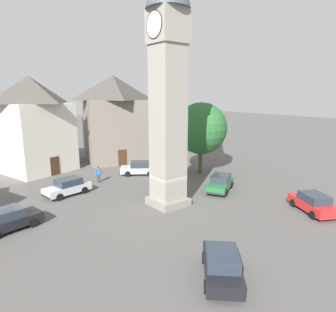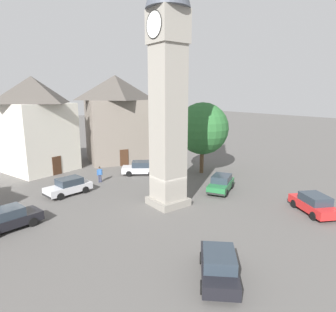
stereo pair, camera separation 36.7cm
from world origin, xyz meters
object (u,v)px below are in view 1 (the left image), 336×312
at_px(car_red_corner, 68,187).
at_px(car_green_alley, 8,220).
at_px(tree, 201,129).
at_px(car_blue_kerb, 220,183).
at_px(building_terrace_right, 114,118).
at_px(car_silver_kerb, 313,203).
at_px(car_white_side, 139,168).
at_px(pedestrian, 98,173).
at_px(clock_tower, 168,41).
at_px(car_black_far, 222,264).
at_px(building_corner_back, 33,124).

bearing_deg(car_red_corner, car_green_alley, -51.44).
height_order(car_green_alley, tree, tree).
bearing_deg(car_blue_kerb, building_terrace_right, -174.95).
xyz_separation_m(car_silver_kerb, car_white_side, (-17.40, -4.77, 0.00)).
relative_size(car_green_alley, pedestrian, 2.59).
relative_size(clock_tower, pedestrian, 12.98).
height_order(car_red_corner, car_black_far, same).
xyz_separation_m(car_black_far, car_green_alley, (-12.44, -7.34, 0.00)).
relative_size(car_red_corner, car_white_side, 1.00).
bearing_deg(pedestrian, car_black_far, -6.54).
relative_size(clock_tower, car_silver_kerb, 4.95).
bearing_deg(clock_tower, building_terrace_right, 165.51).
distance_m(pedestrian, building_terrace_right, 11.43).
distance_m(clock_tower, car_red_corner, 15.35).
distance_m(car_silver_kerb, building_corner_back, 30.25).
height_order(pedestrian, tree, tree).
bearing_deg(pedestrian, clock_tower, 11.72).
bearing_deg(car_green_alley, building_terrace_right, 132.15).
bearing_deg(building_terrace_right, car_silver_kerb, 7.47).
bearing_deg(car_blue_kerb, pedestrian, -140.12).
bearing_deg(car_black_far, building_terrace_right, 162.36).
height_order(clock_tower, car_white_side, clock_tower).
relative_size(car_blue_kerb, car_green_alley, 1.01).
height_order(car_blue_kerb, car_black_far, same).
xyz_separation_m(car_black_far, tree, (-14.97, 13.16, 4.40)).
xyz_separation_m(tree, building_corner_back, (-12.92, -14.69, 0.45)).
xyz_separation_m(car_red_corner, car_white_side, (-1.67, 8.79, 0.00)).
bearing_deg(clock_tower, pedestrian, -168.28).
bearing_deg(building_terrace_right, clock_tower, -14.49).
bearing_deg(building_corner_back, car_blue_kerb, 31.71).
relative_size(car_silver_kerb, car_green_alley, 1.01).
bearing_deg(car_red_corner, clock_tower, 37.37).
height_order(car_blue_kerb, car_red_corner, same).
xyz_separation_m(clock_tower, car_silver_kerb, (8.24, 7.84, -12.10)).
bearing_deg(car_black_far, car_red_corner, -174.32).
bearing_deg(car_red_corner, building_corner_back, 179.15).
relative_size(clock_tower, building_corner_back, 2.00).
xyz_separation_m(car_blue_kerb, car_white_side, (-9.50, -2.98, 0.00)).
xyz_separation_m(car_silver_kerb, car_green_alley, (-11.22, -19.22, 0.00)).
xyz_separation_m(car_silver_kerb, tree, (-13.76, 1.28, 4.40)).
height_order(car_red_corner, tree, tree).
height_order(car_red_corner, car_green_alley, same).
bearing_deg(car_blue_kerb, tree, 152.30).
bearing_deg(building_corner_back, car_silver_kerb, 26.67).
bearing_deg(car_black_far, clock_tower, 156.86).
height_order(car_blue_kerb, car_green_alley, same).
height_order(car_white_side, building_corner_back, building_corner_back).
bearing_deg(car_red_corner, building_terrace_right, 133.98).
xyz_separation_m(building_terrace_right, building_corner_back, (-1.10, -10.05, -0.20)).
height_order(car_green_alley, pedestrian, pedestrian).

